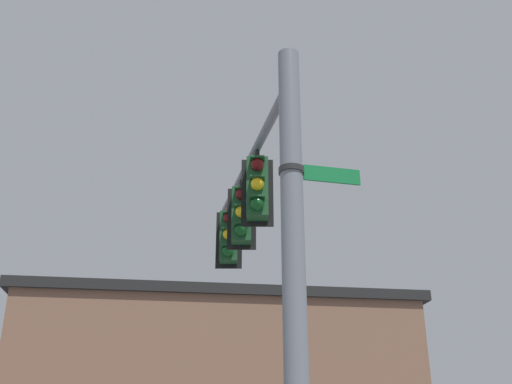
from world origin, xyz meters
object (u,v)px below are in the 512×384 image
(traffic_light_nearest_pole, at_px, (257,188))
(traffic_light_mid_outer, at_px, (229,237))
(traffic_light_mid_inner, at_px, (241,215))
(street_name_sign, at_px, (307,173))

(traffic_light_nearest_pole, distance_m, traffic_light_mid_outer, 2.57)
(traffic_light_mid_inner, height_order, street_name_sign, traffic_light_mid_inner)
(street_name_sign, bearing_deg, traffic_light_mid_outer, -74.11)
(traffic_light_mid_outer, height_order, street_name_sign, traffic_light_mid_outer)
(traffic_light_nearest_pole, height_order, street_name_sign, traffic_light_nearest_pole)
(street_name_sign, bearing_deg, traffic_light_mid_inner, -73.02)
(traffic_light_mid_inner, bearing_deg, traffic_light_nearest_pole, 103.12)
(traffic_light_mid_inner, xyz_separation_m, traffic_light_mid_outer, (0.29, -1.25, 0.00))
(traffic_light_nearest_pole, distance_m, street_name_sign, 2.05)
(traffic_light_nearest_pole, relative_size, traffic_light_mid_outer, 1.00)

